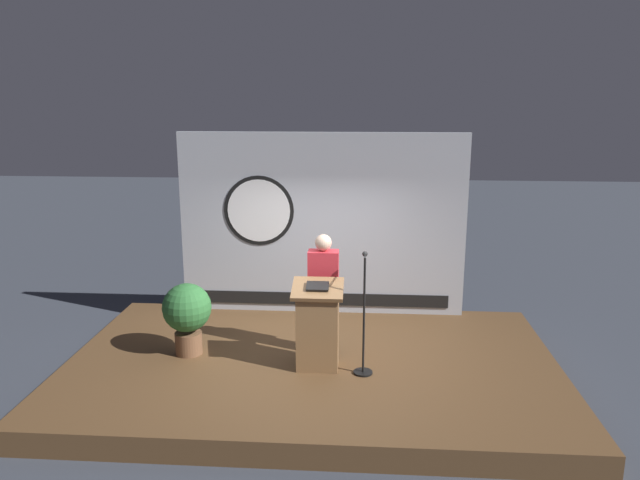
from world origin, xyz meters
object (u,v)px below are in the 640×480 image
(podium, at_px, (318,326))
(microphone_stand, at_px, (364,332))
(potted_plant, at_px, (187,312))
(speaker_person, at_px, (323,293))

(podium, xyz_separation_m, microphone_stand, (0.58, -0.10, -0.02))
(microphone_stand, distance_m, potted_plant, 2.37)
(podium, bearing_deg, microphone_stand, -9.78)
(potted_plant, bearing_deg, podium, -9.33)
(microphone_stand, relative_size, potted_plant, 1.54)
(podium, height_order, microphone_stand, microphone_stand)
(podium, relative_size, speaker_person, 0.69)
(speaker_person, bearing_deg, potted_plant, -173.96)
(potted_plant, bearing_deg, speaker_person, 6.04)
(podium, height_order, speaker_person, speaker_person)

